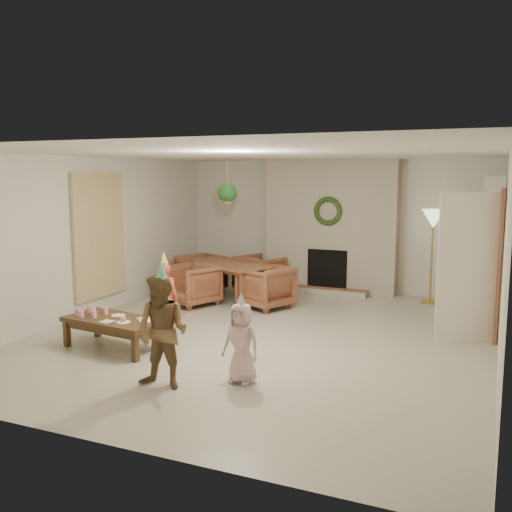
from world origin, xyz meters
The scene contains 56 objects.
floor centered at (0.00, 0.00, 0.00)m, with size 7.00×7.00×0.00m, color #B7B29E.
ceiling centered at (0.00, 0.00, 2.50)m, with size 7.00×7.00×0.00m, color white.
wall_back centered at (0.00, 3.50, 1.25)m, with size 7.00×7.00×0.00m, color silver.
wall_front centered at (0.00, -3.50, 1.25)m, with size 7.00×7.00×0.00m, color silver.
wall_left centered at (-3.00, 0.00, 1.25)m, with size 7.00×7.00×0.00m, color silver.
wall_right centered at (3.00, 0.00, 1.25)m, with size 7.00×7.00×0.00m, color silver.
fireplace_mass centered at (0.00, 3.30, 1.25)m, with size 2.50×0.40×2.50m, color #4D2714.
fireplace_hearth centered at (0.00, 2.95, 0.06)m, with size 1.60×0.30×0.12m, color brown.
fireplace_firebox centered at (0.00, 3.12, 0.45)m, with size 0.75×0.12×0.75m, color black.
fireplace_wreath centered at (0.00, 3.07, 1.55)m, with size 0.54×0.54×0.10m, color #213F17.
floor_lamp_base centered at (1.89, 3.00, 0.02)m, with size 0.30×0.30×0.03m, color gold.
floor_lamp_post centered at (1.89, 3.00, 0.76)m, with size 0.03×0.03×1.47m, color gold.
floor_lamp_shade centered at (1.89, 3.00, 1.47)m, with size 0.39×0.39×0.33m, color beige.
bookshelf_carcass centered at (2.84, 2.30, 1.10)m, with size 0.30×1.00×2.20m, color white.
bookshelf_shelf_a centered at (2.82, 2.30, 0.45)m, with size 0.30×0.92×0.03m, color white.
bookshelf_shelf_b centered at (2.82, 2.30, 0.85)m, with size 0.30×0.92×0.03m, color white.
bookshelf_shelf_c centered at (2.82, 2.30, 1.25)m, with size 0.30×0.92×0.03m, color white.
bookshelf_shelf_d centered at (2.82, 2.30, 1.65)m, with size 0.30×0.92×0.03m, color white.
books_row_lower centered at (2.80, 2.15, 0.59)m, with size 0.20×0.40×0.24m, color #A0301D.
books_row_mid centered at (2.80, 2.35, 0.99)m, with size 0.20×0.44×0.24m, color navy.
books_row_upper centered at (2.80, 2.20, 1.38)m, with size 0.20×0.36×0.22m, color gold.
door_frame centered at (2.96, 1.20, 1.02)m, with size 0.05×0.86×2.04m, color brown.
door_leaf centered at (2.58, 0.82, 1.00)m, with size 0.05×0.80×2.00m, color beige.
curtain_panel centered at (-2.96, 0.20, 1.25)m, with size 0.06×1.20×2.00m, color beige.
dining_table centered at (-1.52, 1.94, 0.32)m, with size 1.82×1.01×0.64m, color brown.
dining_chair_near centered at (-1.85, 1.21, 0.35)m, with size 0.75×0.78×0.71m, color brown.
dining_chair_far centered at (-1.20, 2.67, 0.35)m, with size 0.75×0.78×0.71m, color brown.
dining_chair_left centered at (-2.25, 2.27, 0.35)m, with size 0.75×0.78×0.71m, color brown.
dining_chair_right centered at (-0.61, 1.54, 0.35)m, with size 0.75×0.78×0.71m, color brown.
hanging_plant_cord centered at (-1.30, 1.50, 2.15)m, with size 0.01×0.01×0.70m, color tan.
hanging_plant_pot centered at (-1.30, 1.50, 1.80)m, with size 0.16×0.16×0.12m, color #935B2F.
hanging_plant_foliage centered at (-1.30, 1.50, 1.92)m, with size 0.32×0.32×0.32m, color #184A1D.
coffee_table_top centered at (-1.55, -1.31, 0.37)m, with size 1.30×0.65×0.06m, color #4C3319.
coffee_table_apron centered at (-1.55, -1.31, 0.30)m, with size 1.20×0.55×0.08m, color #4C3319.
coffee_leg_fl centered at (-2.17, -1.50, 0.17)m, with size 0.07×0.07×0.34m, color #4C3319.
coffee_leg_fr centered at (-1.00, -1.65, 0.17)m, with size 0.07×0.07×0.34m, color #4C3319.
coffee_leg_bl centered at (-2.10, -0.97, 0.17)m, with size 0.07×0.07×0.34m, color #4C3319.
coffee_leg_br centered at (-0.93, -1.12, 0.17)m, with size 0.07×0.07×0.34m, color #4C3319.
cup_a centered at (-2.06, -1.39, 0.45)m, with size 0.07×0.07×0.09m, color white.
cup_b centered at (-2.04, -1.19, 0.45)m, with size 0.07×0.07×0.09m, color white.
cup_c centered at (-1.95, -1.46, 0.45)m, with size 0.07×0.07×0.09m, color white.
cup_d centered at (-1.93, -1.26, 0.45)m, with size 0.07×0.07×0.09m, color white.
cup_e centered at (-1.80, -1.40, 0.45)m, with size 0.07×0.07×0.09m, color white.
cup_f centered at (-1.78, -1.20, 0.45)m, with size 0.07×0.07×0.09m, color white.
plate_a centered at (-1.58, -1.18, 0.41)m, with size 0.18×0.18×0.01m, color white.
plate_b centered at (-1.31, -1.44, 0.41)m, with size 0.18×0.18×0.01m, color white.
plate_c centered at (-1.09, -1.27, 0.41)m, with size 0.18×0.18×0.01m, color white.
food_scoop centered at (-1.31, -1.44, 0.44)m, with size 0.07×0.07×0.07m, color tan.
napkin_left centered at (-1.52, -1.49, 0.40)m, with size 0.15×0.15×0.01m, color #FFBBD4.
napkin_right centered at (-1.18, -1.17, 0.40)m, with size 0.15×0.15×0.01m, color #FFBBD4.
child_red centered at (-1.23, -0.61, 0.53)m, with size 0.38×0.25×1.05m, color #B83A27.
party_hat_red centered at (-1.23, -0.61, 1.10)m, with size 0.14×0.14×0.20m, color #C7CD44.
child_plaid centered at (-0.24, -2.22, 0.61)m, with size 0.59×0.46×1.21m, color brown.
party_hat_plaid centered at (-0.24, -2.22, 1.26)m, with size 0.14×0.14×0.20m, color #54C47A.
child_pink centered at (0.45, -1.75, 0.44)m, with size 0.43×0.28×0.88m, color beige.
party_hat_pink centered at (0.45, -1.75, 0.92)m, with size 0.11×0.11×0.16m, color silver.
Camera 1 is at (2.92, -7.08, 2.24)m, focal length 39.74 mm.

